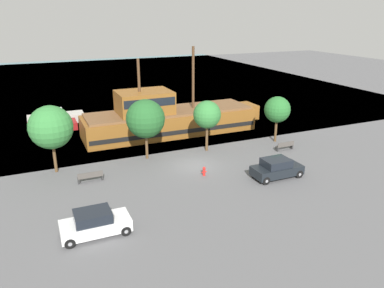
{
  "coord_description": "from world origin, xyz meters",
  "views": [
    {
      "loc": [
        -12.14,
        -27.23,
        12.39
      ],
      "look_at": [
        0.64,
        2.0,
        1.2
      ],
      "focal_mm": 35.0,
      "sensor_mm": 36.0,
      "label": 1
    }
  ],
  "objects_px": {
    "pirate_ship": "(167,118)",
    "moored_boat_outer": "(51,124)",
    "parked_car_curb_front": "(95,223)",
    "fire_hydrant": "(204,171)",
    "moored_boat_dockside": "(55,117)",
    "bench_promenade_west": "(285,146)",
    "bench_promenade_east": "(90,177)",
    "parked_car_curb_mid": "(277,168)"
  },
  "relations": [
    {
      "from": "moored_boat_outer",
      "to": "bench_promenade_east",
      "type": "bearing_deg",
      "value": -83.75
    },
    {
      "from": "moored_boat_dockside",
      "to": "bench_promenade_east",
      "type": "xyz_separation_m",
      "value": [
        1.06,
        -18.62,
        -0.19
      ]
    },
    {
      "from": "pirate_ship",
      "to": "fire_hydrant",
      "type": "xyz_separation_m",
      "value": [
        -1.1,
        -11.78,
        -1.31
      ]
    },
    {
      "from": "parked_car_curb_front",
      "to": "fire_hydrant",
      "type": "bearing_deg",
      "value": 28.28
    },
    {
      "from": "moored_boat_dockside",
      "to": "fire_hydrant",
      "type": "xyz_separation_m",
      "value": [
        9.63,
        -21.08,
        -0.22
      ]
    },
    {
      "from": "pirate_ship",
      "to": "bench_promenade_west",
      "type": "bearing_deg",
      "value": -48.18
    },
    {
      "from": "parked_car_curb_front",
      "to": "moored_boat_outer",
      "type": "bearing_deg",
      "value": 91.91
    },
    {
      "from": "pirate_ship",
      "to": "moored_boat_dockside",
      "type": "height_order",
      "value": "pirate_ship"
    },
    {
      "from": "pirate_ship",
      "to": "parked_car_curb_mid",
      "type": "xyz_separation_m",
      "value": [
        4.04,
        -14.36,
        -0.95
      ]
    },
    {
      "from": "moored_boat_outer",
      "to": "bench_promenade_west",
      "type": "xyz_separation_m",
      "value": [
        19.89,
        -15.85,
        -0.26
      ]
    },
    {
      "from": "parked_car_curb_front",
      "to": "fire_hydrant",
      "type": "xyz_separation_m",
      "value": [
        9.51,
        5.12,
        -0.34
      ]
    },
    {
      "from": "parked_car_curb_mid",
      "to": "fire_hydrant",
      "type": "height_order",
      "value": "parked_car_curb_mid"
    },
    {
      "from": "moored_boat_outer",
      "to": "fire_hydrant",
      "type": "bearing_deg",
      "value": -60.42
    },
    {
      "from": "moored_boat_dockside",
      "to": "parked_car_curb_front",
      "type": "bearing_deg",
      "value": -89.74
    },
    {
      "from": "fire_hydrant",
      "to": "moored_boat_dockside",
      "type": "bearing_deg",
      "value": 114.55
    },
    {
      "from": "parked_car_curb_front",
      "to": "parked_car_curb_mid",
      "type": "distance_m",
      "value": 14.87
    },
    {
      "from": "parked_car_curb_mid",
      "to": "bench_promenade_east",
      "type": "distance_m",
      "value": 14.61
    },
    {
      "from": "parked_car_curb_mid",
      "to": "bench_promenade_east",
      "type": "relative_size",
      "value": 2.11
    },
    {
      "from": "pirate_ship",
      "to": "moored_boat_outer",
      "type": "height_order",
      "value": "pirate_ship"
    },
    {
      "from": "fire_hydrant",
      "to": "bench_promenade_east",
      "type": "height_order",
      "value": "bench_promenade_east"
    },
    {
      "from": "moored_boat_outer",
      "to": "pirate_ship",
      "type": "bearing_deg",
      "value": -29.11
    },
    {
      "from": "moored_boat_outer",
      "to": "fire_hydrant",
      "type": "xyz_separation_m",
      "value": [
        10.28,
        -18.12,
        -0.29
      ]
    },
    {
      "from": "moored_boat_dockside",
      "to": "bench_promenade_west",
      "type": "bearing_deg",
      "value": -44.35
    },
    {
      "from": "moored_boat_outer",
      "to": "fire_hydrant",
      "type": "height_order",
      "value": "moored_boat_outer"
    },
    {
      "from": "bench_promenade_east",
      "to": "bench_promenade_west",
      "type": "height_order",
      "value": "same"
    },
    {
      "from": "pirate_ship",
      "to": "parked_car_curb_mid",
      "type": "bearing_deg",
      "value": -74.29
    },
    {
      "from": "parked_car_curb_mid",
      "to": "pirate_ship",
      "type": "bearing_deg",
      "value": 105.71
    },
    {
      "from": "parked_car_curb_mid",
      "to": "fire_hydrant",
      "type": "distance_m",
      "value": 5.76
    },
    {
      "from": "parked_car_curb_mid",
      "to": "bench_promenade_west",
      "type": "height_order",
      "value": "parked_car_curb_mid"
    },
    {
      "from": "pirate_ship",
      "to": "bench_promenade_east",
      "type": "xyz_separation_m",
      "value": [
        -9.67,
        -9.31,
        -1.27
      ]
    },
    {
      "from": "fire_hydrant",
      "to": "bench_promenade_west",
      "type": "bearing_deg",
      "value": 13.29
    },
    {
      "from": "bench_promenade_east",
      "to": "bench_promenade_west",
      "type": "bearing_deg",
      "value": -0.61
    },
    {
      "from": "moored_boat_outer",
      "to": "parked_car_curb_front",
      "type": "bearing_deg",
      "value": -88.09
    },
    {
      "from": "parked_car_curb_mid",
      "to": "fire_hydrant",
      "type": "xyz_separation_m",
      "value": [
        -5.14,
        2.58,
        -0.35
      ]
    },
    {
      "from": "pirate_ship",
      "to": "parked_car_curb_front",
      "type": "bearing_deg",
      "value": -122.13
    },
    {
      "from": "parked_car_curb_mid",
      "to": "bench_promenade_east",
      "type": "height_order",
      "value": "parked_car_curb_mid"
    },
    {
      "from": "moored_boat_outer",
      "to": "bench_promenade_west",
      "type": "height_order",
      "value": "moored_boat_outer"
    },
    {
      "from": "parked_car_curb_front",
      "to": "bench_promenade_east",
      "type": "xyz_separation_m",
      "value": [
        0.94,
        7.58,
        -0.31
      ]
    },
    {
      "from": "moored_boat_outer",
      "to": "parked_car_curb_mid",
      "type": "relative_size",
      "value": 1.28
    },
    {
      "from": "moored_boat_dockside",
      "to": "parked_car_curb_mid",
      "type": "height_order",
      "value": "moored_boat_dockside"
    },
    {
      "from": "bench_promenade_west",
      "to": "parked_car_curb_mid",
      "type": "bearing_deg",
      "value": -132.63
    },
    {
      "from": "fire_hydrant",
      "to": "bench_promenade_west",
      "type": "height_order",
      "value": "bench_promenade_west"
    }
  ]
}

